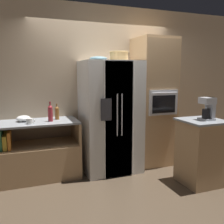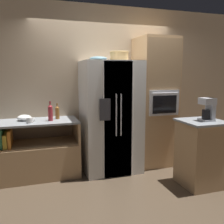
{
  "view_description": "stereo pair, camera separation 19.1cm",
  "coord_description": "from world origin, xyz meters",
  "px_view_note": "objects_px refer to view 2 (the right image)",
  "views": [
    {
      "loc": [
        -1.4,
        -3.85,
        1.64
      ],
      "look_at": [
        0.0,
        -0.07,
        1.01
      ],
      "focal_mm": 40.0,
      "sensor_mm": 36.0,
      "label": 1
    },
    {
      "loc": [
        -1.21,
        -3.91,
        1.64
      ],
      "look_at": [
        0.0,
        -0.07,
        1.01
      ],
      "focal_mm": 40.0,
      "sensor_mm": 36.0,
      "label": 2
    }
  ],
  "objects_px": {
    "fruit_bowl": "(98,58)",
    "coffee_maker": "(208,108)",
    "mug": "(30,120)",
    "wall_oven": "(155,102)",
    "refrigerator": "(111,117)",
    "mixing_bowl": "(24,118)",
    "bottle_tall": "(50,112)",
    "wicker_basket": "(119,56)",
    "bottle_short": "(57,112)"
  },
  "relations": [
    {
      "from": "refrigerator",
      "to": "coffee_maker",
      "type": "xyz_separation_m",
      "value": [
        1.13,
        -1.01,
        0.23
      ]
    },
    {
      "from": "bottle_tall",
      "to": "mixing_bowl",
      "type": "xyz_separation_m",
      "value": [
        -0.39,
        0.13,
        -0.09
      ]
    },
    {
      "from": "wall_oven",
      "to": "fruit_bowl",
      "type": "xyz_separation_m",
      "value": [
        -1.06,
        -0.1,
        0.74
      ]
    },
    {
      "from": "wicker_basket",
      "to": "mug",
      "type": "distance_m",
      "value": 1.72
    },
    {
      "from": "refrigerator",
      "to": "mixing_bowl",
      "type": "relative_size",
      "value": 8.64
    },
    {
      "from": "mug",
      "to": "coffee_maker",
      "type": "relative_size",
      "value": 0.38
    },
    {
      "from": "bottle_tall",
      "to": "bottle_short",
      "type": "height_order",
      "value": "bottle_tall"
    },
    {
      "from": "bottle_tall",
      "to": "coffee_maker",
      "type": "height_order",
      "value": "coffee_maker"
    },
    {
      "from": "bottle_short",
      "to": "mixing_bowl",
      "type": "relative_size",
      "value": 1.2
    },
    {
      "from": "mixing_bowl",
      "to": "refrigerator",
      "type": "bearing_deg",
      "value": -5.88
    },
    {
      "from": "mixing_bowl",
      "to": "coffee_maker",
      "type": "xyz_separation_m",
      "value": [
        2.5,
        -1.16,
        0.2
      ]
    },
    {
      "from": "wicker_basket",
      "to": "bottle_tall",
      "type": "xyz_separation_m",
      "value": [
        -1.11,
        0.05,
        -0.88
      ]
    },
    {
      "from": "wall_oven",
      "to": "mug",
      "type": "distance_m",
      "value": 2.14
    },
    {
      "from": "wicker_basket",
      "to": "coffee_maker",
      "type": "xyz_separation_m",
      "value": [
        0.99,
        -0.98,
        -0.77
      ]
    },
    {
      "from": "wicker_basket",
      "to": "refrigerator",
      "type": "bearing_deg",
      "value": 163.6
    },
    {
      "from": "fruit_bowl",
      "to": "mug",
      "type": "bearing_deg",
      "value": -177.72
    },
    {
      "from": "bottle_short",
      "to": "wall_oven",
      "type": "bearing_deg",
      "value": -2.43
    },
    {
      "from": "wicker_basket",
      "to": "coffee_maker",
      "type": "distance_m",
      "value": 1.59
    },
    {
      "from": "wall_oven",
      "to": "mixing_bowl",
      "type": "xyz_separation_m",
      "value": [
        -2.21,
        0.08,
        -0.18
      ]
    },
    {
      "from": "mixing_bowl",
      "to": "coffee_maker",
      "type": "height_order",
      "value": "coffee_maker"
    },
    {
      "from": "refrigerator",
      "to": "bottle_tall",
      "type": "height_order",
      "value": "refrigerator"
    },
    {
      "from": "wall_oven",
      "to": "bottle_tall",
      "type": "xyz_separation_m",
      "value": [
        -1.82,
        -0.05,
        -0.09
      ]
    },
    {
      "from": "wall_oven",
      "to": "coffee_maker",
      "type": "xyz_separation_m",
      "value": [
        0.28,
        -1.08,
        0.02
      ]
    },
    {
      "from": "refrigerator",
      "to": "mug",
      "type": "height_order",
      "value": "refrigerator"
    },
    {
      "from": "bottle_short",
      "to": "refrigerator",
      "type": "bearing_deg",
      "value": -9.0
    },
    {
      "from": "wall_oven",
      "to": "bottle_short",
      "type": "bearing_deg",
      "value": 177.57
    },
    {
      "from": "mug",
      "to": "coffee_maker",
      "type": "distance_m",
      "value": 2.6
    },
    {
      "from": "wall_oven",
      "to": "fruit_bowl",
      "type": "bearing_deg",
      "value": -174.65
    },
    {
      "from": "wicker_basket",
      "to": "bottle_short",
      "type": "relative_size",
      "value": 1.22
    },
    {
      "from": "wall_oven",
      "to": "mixing_bowl",
      "type": "height_order",
      "value": "wall_oven"
    },
    {
      "from": "mug",
      "to": "refrigerator",
      "type": "bearing_deg",
      "value": 3.46
    },
    {
      "from": "wall_oven",
      "to": "bottle_short",
      "type": "relative_size",
      "value": 8.84
    },
    {
      "from": "refrigerator",
      "to": "mixing_bowl",
      "type": "bearing_deg",
      "value": 174.12
    },
    {
      "from": "wicker_basket",
      "to": "bottle_tall",
      "type": "bearing_deg",
      "value": 177.47
    },
    {
      "from": "mixing_bowl",
      "to": "coffee_maker",
      "type": "bearing_deg",
      "value": -24.85
    },
    {
      "from": "fruit_bowl",
      "to": "refrigerator",
      "type": "bearing_deg",
      "value": 9.4
    },
    {
      "from": "wicker_basket",
      "to": "mixing_bowl",
      "type": "xyz_separation_m",
      "value": [
        -1.5,
        0.18,
        -0.96
      ]
    },
    {
      "from": "mixing_bowl",
      "to": "bottle_tall",
      "type": "bearing_deg",
      "value": -18.59
    },
    {
      "from": "refrigerator",
      "to": "bottle_tall",
      "type": "distance_m",
      "value": 0.98
    },
    {
      "from": "bottle_tall",
      "to": "mixing_bowl",
      "type": "height_order",
      "value": "bottle_tall"
    },
    {
      "from": "mug",
      "to": "mixing_bowl",
      "type": "height_order",
      "value": "mixing_bowl"
    },
    {
      "from": "refrigerator",
      "to": "fruit_bowl",
      "type": "bearing_deg",
      "value": -170.6
    },
    {
      "from": "mug",
      "to": "coffee_maker",
      "type": "xyz_separation_m",
      "value": [
        2.41,
        -0.94,
        0.2
      ]
    },
    {
      "from": "mug",
      "to": "wall_oven",
      "type": "bearing_deg",
      "value": 3.8
    },
    {
      "from": "bottle_tall",
      "to": "bottle_short",
      "type": "relative_size",
      "value": 1.21
    },
    {
      "from": "fruit_bowl",
      "to": "coffee_maker",
      "type": "bearing_deg",
      "value": -36.18
    },
    {
      "from": "wicker_basket",
      "to": "fruit_bowl",
      "type": "bearing_deg",
      "value": 179.24
    },
    {
      "from": "refrigerator",
      "to": "fruit_bowl",
      "type": "relative_size",
      "value": 6.63
    },
    {
      "from": "mug",
      "to": "bottle_tall",
      "type": "bearing_deg",
      "value": 15.79
    },
    {
      "from": "bottle_tall",
      "to": "wall_oven",
      "type": "bearing_deg",
      "value": 1.71
    }
  ]
}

